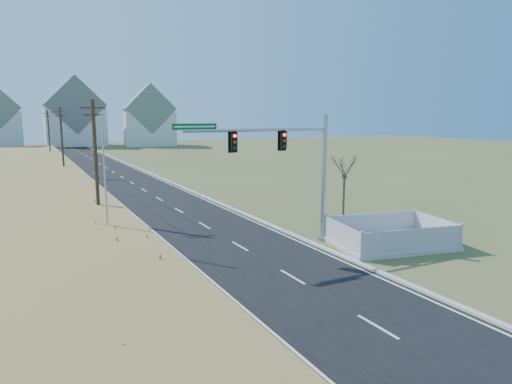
% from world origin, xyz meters
% --- Properties ---
extents(ground, '(260.00, 260.00, 0.00)m').
position_xyz_m(ground, '(0.00, 0.00, 0.00)').
color(ground, '#4A4F26').
rests_on(ground, ground).
extents(road, '(8.00, 180.00, 0.06)m').
position_xyz_m(road, '(0.00, 50.00, 0.03)').
color(road, black).
rests_on(road, ground).
extents(curb, '(0.30, 180.00, 0.18)m').
position_xyz_m(curb, '(4.15, 50.00, 0.09)').
color(curb, '#B2AFA8').
rests_on(curb, ground).
extents(utility_pole_near, '(1.80, 0.26, 9.00)m').
position_xyz_m(utility_pole_near, '(-6.50, 15.00, 4.68)').
color(utility_pole_near, '#422D1E').
rests_on(utility_pole_near, ground).
extents(utility_pole_mid, '(1.80, 0.26, 9.00)m').
position_xyz_m(utility_pole_mid, '(-6.50, 45.00, 4.68)').
color(utility_pole_mid, '#422D1E').
rests_on(utility_pole_mid, ground).
extents(utility_pole_far, '(1.80, 0.26, 9.00)m').
position_xyz_m(utility_pole_far, '(-6.50, 75.00, 4.68)').
color(utility_pole_far, '#422D1E').
rests_on(utility_pole_far, ground).
extents(condo_n, '(15.27, 10.20, 18.54)m').
position_xyz_m(condo_n, '(2.00, 112.00, 7.61)').
color(condo_n, silver).
rests_on(condo_n, ground).
extents(condo_ne, '(14.12, 10.51, 16.52)m').
position_xyz_m(condo_ne, '(20.00, 104.00, 6.84)').
color(condo_ne, silver).
rests_on(condo_ne, ground).
extents(traffic_signal_mast, '(9.95, 0.68, 7.92)m').
position_xyz_m(traffic_signal_mast, '(3.46, 3.14, 4.79)').
color(traffic_signal_mast, '#9EA0A5').
rests_on(traffic_signal_mast, ground).
extents(fence_enclosure, '(7.54, 5.79, 1.56)m').
position_xyz_m(fence_enclosure, '(8.31, 0.14, 0.30)').
color(fence_enclosure, '#B7B5AD').
rests_on(fence_enclosure, ground).
extents(open_sign, '(0.45, 0.25, 0.59)m').
position_xyz_m(open_sign, '(6.22, 2.00, 0.31)').
color(open_sign, white).
rests_on(open_sign, ground).
extents(flagpole, '(0.36, 0.36, 8.06)m').
position_xyz_m(flagpole, '(-7.00, 7.93, 3.22)').
color(flagpole, '#B7B5AD').
rests_on(flagpole, ground).
extents(bare_tree, '(2.03, 2.03, 5.38)m').
position_xyz_m(bare_tree, '(9.16, 5.88, 4.34)').
color(bare_tree, '#4C3F33').
rests_on(bare_tree, ground).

